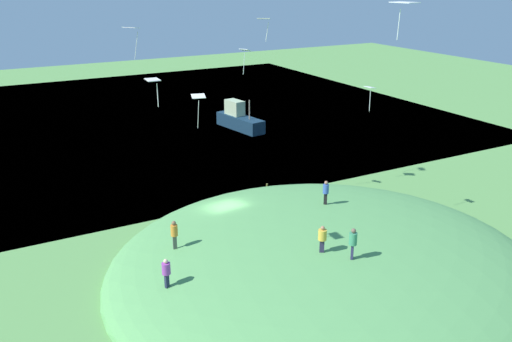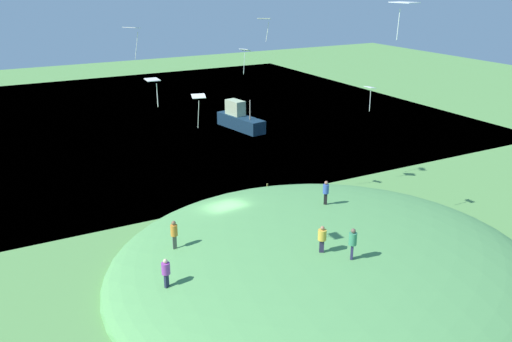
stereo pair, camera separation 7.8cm
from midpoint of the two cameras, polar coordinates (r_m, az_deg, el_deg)
ground_plane at (r=38.36m, az=-3.37°, el=-6.03°), size 160.00×160.00×0.00m
lake_water at (r=68.49m, az=-15.54°, el=4.81°), size 59.37×80.00×0.40m
grass_hill at (r=33.77m, az=7.03°, el=-9.99°), size 25.11×26.22×4.79m
boat_on_lake at (r=62.65m, az=-1.81°, el=5.38°), size 7.08×2.94×3.63m
person_with_child at (r=30.10m, az=6.84°, el=-6.74°), size 0.65×0.65×1.57m
person_near_shore at (r=29.66m, az=9.97°, el=-7.07°), size 0.61×0.61×1.79m
person_walking_path at (r=36.46m, az=7.21°, el=-1.95°), size 0.55×0.55×1.66m
person_on_hilltop at (r=31.79m, az=-8.56°, el=-6.22°), size 0.45×0.45×1.75m
person_watching_kites at (r=28.57m, az=-9.39°, el=-10.10°), size 0.60×0.60×1.61m
kite_0 at (r=39.34m, az=-1.21°, el=12.27°), size 0.90×0.80×1.82m
kite_1 at (r=25.16m, az=15.07°, el=16.43°), size 1.20×0.91×1.61m
kite_2 at (r=25.54m, az=-10.74°, el=9.18°), size 0.87×0.64×1.29m
kite_3 at (r=36.98m, az=11.70°, el=8.32°), size 0.73×0.52×1.61m
kite_5 at (r=38.33m, az=-6.07°, el=7.53°), size 0.83×1.06×2.31m
kite_7 at (r=41.00m, az=-12.83°, el=14.15°), size 1.31×1.27×2.31m
kite_8 at (r=40.06m, az=0.79°, el=15.43°), size 1.05×1.11×1.65m
mooring_post at (r=43.79m, az=1.10°, el=-1.91°), size 0.14×0.14×0.97m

